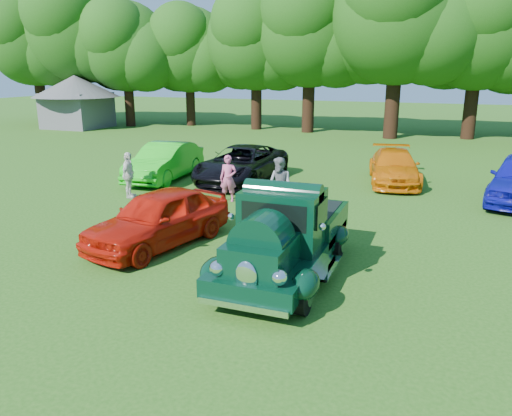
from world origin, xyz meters
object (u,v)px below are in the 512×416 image
(back_car_black, at_px, (241,164))
(spectator_white, at_px, (129,175))
(gazebo, at_px, (76,96))
(spectator_grey, at_px, (280,185))
(hero_pickup, at_px, (286,237))
(spectator_pink, at_px, (228,178))
(red_convertible, at_px, (159,218))
(back_car_orange, at_px, (394,167))
(back_car_lime, at_px, (165,162))

(back_car_black, bearing_deg, spectator_white, -122.30)
(gazebo, bearing_deg, spectator_grey, -37.44)
(hero_pickup, relative_size, spectator_grey, 2.92)
(back_car_black, bearing_deg, spectator_pink, -72.78)
(spectator_grey, height_order, gazebo, gazebo)
(spectator_pink, bearing_deg, red_convertible, -99.36)
(hero_pickup, bearing_deg, back_car_black, 118.30)
(hero_pickup, relative_size, spectator_pink, 3.16)
(hero_pickup, distance_m, back_car_orange, 10.26)
(red_convertible, height_order, spectator_pink, spectator_pink)
(red_convertible, distance_m, gazebo, 28.66)
(spectator_white, bearing_deg, back_car_lime, -8.02)
(hero_pickup, bearing_deg, spectator_grey, 109.57)
(spectator_white, bearing_deg, hero_pickup, -137.05)
(spectator_white, bearing_deg, back_car_black, -50.29)
(back_car_lime, bearing_deg, back_car_black, 10.22)
(hero_pickup, relative_size, spectator_white, 3.12)
(back_car_orange, xyz_separation_m, gazebo, (-24.60, 11.16, 1.75))
(hero_pickup, relative_size, back_car_orange, 1.12)
(back_car_orange, bearing_deg, back_car_black, -171.82)
(back_car_lime, height_order, spectator_grey, spectator_grey)
(hero_pickup, relative_size, red_convertible, 1.18)
(back_car_lime, distance_m, spectator_white, 3.03)
(back_car_black, xyz_separation_m, gazebo, (-18.89, 13.07, 1.69))
(hero_pickup, relative_size, gazebo, 0.78)
(red_convertible, distance_m, spectator_grey, 4.53)
(back_car_lime, relative_size, spectator_grey, 2.62)
(back_car_black, distance_m, spectator_pink, 3.07)
(spectator_grey, relative_size, gazebo, 0.27)
(back_car_lime, distance_m, gazebo, 21.11)
(hero_pickup, distance_m, back_car_lime, 10.60)
(back_car_orange, distance_m, spectator_pink, 6.97)
(red_convertible, relative_size, back_car_lime, 0.94)
(back_car_black, bearing_deg, gazebo, 148.43)
(spectator_grey, height_order, spectator_white, spectator_grey)
(red_convertible, bearing_deg, back_car_lime, 133.11)
(gazebo, bearing_deg, spectator_pink, -39.25)
(back_car_lime, bearing_deg, spectator_grey, -29.24)
(back_car_lime, height_order, spectator_pink, spectator_pink)
(back_car_orange, relative_size, spectator_white, 2.78)
(back_car_lime, height_order, spectator_white, spectator_white)
(back_car_black, distance_m, back_car_orange, 6.02)
(back_car_black, xyz_separation_m, spectator_grey, (2.76, -3.51, 0.15))
(hero_pickup, bearing_deg, back_car_orange, 82.95)
(red_convertible, relative_size, spectator_white, 2.64)
(hero_pickup, xyz_separation_m, spectator_white, (-7.14, 4.49, -0.04))
(red_convertible, distance_m, back_car_orange, 10.69)
(hero_pickup, distance_m, gazebo, 31.67)
(red_convertible, distance_m, back_car_black, 7.67)
(spectator_pink, xyz_separation_m, spectator_white, (-3.43, -0.80, 0.01))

